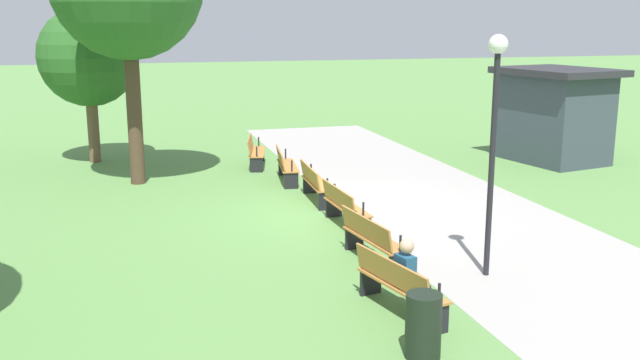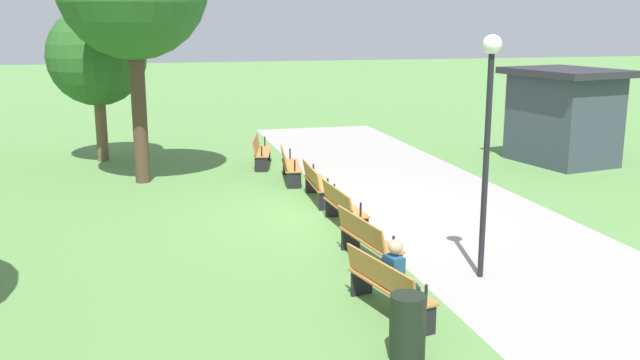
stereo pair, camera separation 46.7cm
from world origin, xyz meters
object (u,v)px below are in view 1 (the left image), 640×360
Objects in this scene: tree_4 at (88,57)px; bench_3 at (344,206)px; lamp_post at (495,112)px; bench_2 at (315,182)px; trash_bin at (423,326)px; bench_0 at (255,151)px; bench_4 at (372,238)px; bench_1 at (285,165)px; person_seated at (410,274)px; bench_5 at (398,284)px; kiosk at (555,114)px.

bench_3 is at bearing 30.47° from tree_4.
bench_3 is 0.45× the size of lamp_post.
trash_bin is at bearing -3.13° from bench_2.
tree_4 is at bearing -101.14° from bench_0.
bench_4 is 2.16× the size of trash_bin.
bench_0 is 1.01× the size of bench_1.
bench_4 is at bearing 161.00° from person_seated.
kiosk is (-9.73, 9.09, 1.01)m from bench_5.
bench_3 is 0.39× the size of tree_4.
bench_0 is 1.02× the size of bench_2.
bench_1 is 9.26m from person_seated.
person_seated reaches higher than bench_1.
tree_4 is (-13.61, -4.82, 2.58)m from person_seated.
bench_0 is at bearing -168.43° from lamp_post.
bench_2 is 8.99m from kiosk.
bench_5 is 1.41m from trash_bin.
bench_2 and bench_3 have the same top height.
bench_0 is at bearing 65.98° from tree_4.
lamp_post is (3.43, 1.50, 2.37)m from bench_3.
bench_2 is at bearing 174.29° from trash_bin.
bench_2 is at bearing 163.36° from person_seated.
bench_1 is 4.62m from bench_3.
person_seated is (0.06, 0.16, 0.16)m from bench_5.
bench_0 is 9.20m from bench_4.
bench_5 is 0.40× the size of tree_4.
bench_0 is 11.47m from bench_5.
bench_1 is at bearing -97.61° from kiosk.
bench_0 is at bearing -169.73° from bench_2.
bench_5 is at bearing 18.97° from tree_4.
lamp_post is at bearing 24.46° from bench_0.
bench_5 is at bearing -61.44° from lamp_post.
bench_3 is at bearing 2.58° from bench_2.
tree_4 is at bearing -163.43° from trash_bin.
bench_0 and bench_4 have the same top height.
bench_1 is at bearing 23.14° from bench_0.
bench_3 is 0.49× the size of kiosk.
kiosk is at bearing 111.09° from bench_2.
bench_0 and bench_2 have the same top height.
bench_1 is at bearing 49.36° from tree_4.
bench_5 is at bearing -10.27° from bench_3.
tree_4 is at bearing -152.11° from bench_3.
trash_bin is (10.59, -0.62, -0.04)m from bench_1.
bench_5 is at bearing -123.79° from person_seated.
bench_0 is at bearing 174.83° from bench_4.
person_seated is 0.32× the size of kiosk.
bench_3 is 4.62m from bench_5.
bench_0 is at bearing -162.01° from bench_1.
lamp_post is at bearing 105.67° from bench_5.
lamp_post reaches higher than trash_bin.
lamp_post is (10.32, 2.11, 2.37)m from bench_0.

